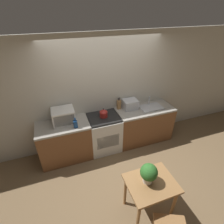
% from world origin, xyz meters
% --- Properties ---
extents(ground_plane, '(16.00, 16.00, 0.00)m').
position_xyz_m(ground_plane, '(0.00, 0.00, 0.00)').
color(ground_plane, brown).
extents(wall_back, '(10.00, 0.06, 2.60)m').
position_xyz_m(wall_back, '(0.00, 1.10, 1.30)').
color(wall_back, beige).
rests_on(wall_back, ground_plane).
extents(counter_left_run, '(1.09, 0.62, 0.90)m').
position_xyz_m(counter_left_run, '(-1.04, 0.76, 0.45)').
color(counter_left_run, brown).
rests_on(counter_left_run, ground_plane).
extents(counter_right_run, '(1.37, 0.62, 0.90)m').
position_xyz_m(counter_right_run, '(0.90, 0.76, 0.45)').
color(counter_right_run, brown).
rests_on(counter_right_run, ground_plane).
extents(stove_range, '(0.71, 0.62, 0.90)m').
position_xyz_m(stove_range, '(-0.14, 0.76, 0.45)').
color(stove_range, silver).
rests_on(stove_range, ground_plane).
extents(kettle, '(0.18, 0.18, 0.21)m').
position_xyz_m(kettle, '(-0.14, 0.77, 0.99)').
color(kettle, maroon).
rests_on(kettle, stove_range).
extents(microwave, '(0.45, 0.39, 0.30)m').
position_xyz_m(microwave, '(-0.98, 0.86, 1.05)').
color(microwave, silver).
rests_on(microwave, counter_left_run).
extents(bottle, '(0.08, 0.08, 0.22)m').
position_xyz_m(bottle, '(-0.79, 0.58, 0.98)').
color(bottle, navy).
rests_on(bottle, counter_left_run).
extents(knife_block, '(0.08, 0.07, 0.29)m').
position_xyz_m(knife_block, '(0.30, 0.98, 1.01)').
color(knife_block, '#9E7042').
rests_on(knife_block, counter_right_run).
extents(toaster_oven, '(0.34, 0.28, 0.22)m').
position_xyz_m(toaster_oven, '(0.56, 0.91, 1.01)').
color(toaster_oven, silver).
rests_on(toaster_oven, counter_right_run).
extents(sink_basin, '(0.54, 0.34, 0.24)m').
position_xyz_m(sink_basin, '(1.05, 0.77, 0.92)').
color(sink_basin, silver).
rests_on(sink_basin, counter_right_run).
extents(dining_table, '(0.74, 0.59, 0.74)m').
position_xyz_m(dining_table, '(0.07, -0.96, 0.62)').
color(dining_table, '#9E7042').
rests_on(dining_table, ground_plane).
extents(potted_plant, '(0.26, 0.26, 0.33)m').
position_xyz_m(potted_plant, '(0.02, -0.92, 0.93)').
color(potted_plant, beige).
rests_on(potted_plant, dining_table).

